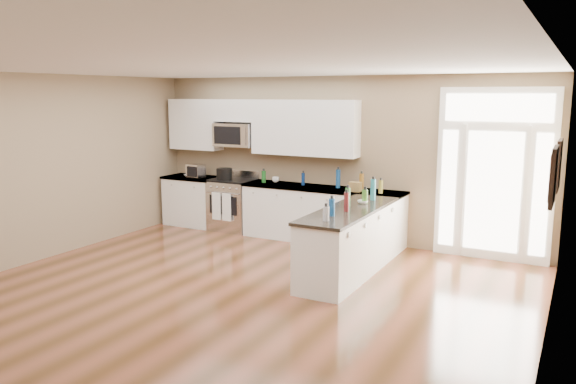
# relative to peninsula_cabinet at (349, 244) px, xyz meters

# --- Properties ---
(ground) EXTENTS (8.00, 8.00, 0.00)m
(ground) POSITION_rel_peninsula_cabinet_xyz_m (-0.93, -2.24, -0.43)
(ground) COLOR #492C14
(room_shell) EXTENTS (8.00, 8.00, 8.00)m
(room_shell) POSITION_rel_peninsula_cabinet_xyz_m (-0.93, -2.24, 1.27)
(room_shell) COLOR #8A7557
(room_shell) RESTS_ON ground
(back_cabinet_left) EXTENTS (1.10, 0.66, 0.94)m
(back_cabinet_left) POSITION_rel_peninsula_cabinet_xyz_m (-3.80, 1.45, 0.00)
(back_cabinet_left) COLOR white
(back_cabinet_left) RESTS_ON ground
(back_cabinet_right) EXTENTS (2.85, 0.66, 0.94)m
(back_cabinet_right) POSITION_rel_peninsula_cabinet_xyz_m (-1.08, 1.45, 0.00)
(back_cabinet_right) COLOR white
(back_cabinet_right) RESTS_ON ground
(peninsula_cabinet) EXTENTS (0.69, 2.32, 0.94)m
(peninsula_cabinet) POSITION_rel_peninsula_cabinet_xyz_m (0.00, 0.00, 0.00)
(peninsula_cabinet) COLOR white
(peninsula_cabinet) RESTS_ON ground
(upper_cabinet_left) EXTENTS (1.04, 0.33, 0.95)m
(upper_cabinet_left) POSITION_rel_peninsula_cabinet_xyz_m (-3.81, 1.59, 1.49)
(upper_cabinet_left) COLOR white
(upper_cabinet_left) RESTS_ON room_shell
(upper_cabinet_right) EXTENTS (1.94, 0.33, 0.95)m
(upper_cabinet_right) POSITION_rel_peninsula_cabinet_xyz_m (-1.50, 1.59, 1.49)
(upper_cabinet_right) COLOR white
(upper_cabinet_right) RESTS_ON room_shell
(upper_cabinet_short) EXTENTS (0.82, 0.33, 0.40)m
(upper_cabinet_short) POSITION_rel_peninsula_cabinet_xyz_m (-2.88, 1.59, 1.77)
(upper_cabinet_short) COLOR white
(upper_cabinet_short) RESTS_ON room_shell
(microwave) EXTENTS (0.78, 0.41, 0.42)m
(microwave) POSITION_rel_peninsula_cabinet_xyz_m (-2.88, 1.56, 1.33)
(microwave) COLOR silver
(microwave) RESTS_ON room_shell
(entry_door) EXTENTS (1.70, 0.10, 2.60)m
(entry_door) POSITION_rel_peninsula_cabinet_xyz_m (1.62, 1.71, 0.87)
(entry_door) COLOR white
(entry_door) RESTS_ON ground
(wall_art_near) EXTENTS (0.05, 0.58, 0.58)m
(wall_art_near) POSITION_rel_peninsula_cabinet_xyz_m (2.54, -0.04, 1.27)
(wall_art_near) COLOR black
(wall_art_near) RESTS_ON room_shell
(wall_art_far) EXTENTS (0.05, 0.58, 0.58)m
(wall_art_far) POSITION_rel_peninsula_cabinet_xyz_m (2.54, -1.04, 1.27)
(wall_art_far) COLOR black
(wall_art_far) RESTS_ON room_shell
(kitchen_range) EXTENTS (0.78, 0.69, 1.08)m
(kitchen_range) POSITION_rel_peninsula_cabinet_xyz_m (-2.89, 1.45, 0.04)
(kitchen_range) COLOR silver
(kitchen_range) RESTS_ON ground
(stockpot) EXTENTS (0.34, 0.34, 0.22)m
(stockpot) POSITION_rel_peninsula_cabinet_xyz_m (-2.99, 1.33, 0.63)
(stockpot) COLOR black
(stockpot) RESTS_ON kitchen_range
(toaster_oven) EXTENTS (0.32, 0.26, 0.26)m
(toaster_oven) POSITION_rel_peninsula_cabinet_xyz_m (-3.66, 1.37, 0.63)
(toaster_oven) COLOR silver
(toaster_oven) RESTS_ON back_cabinet_left
(cardboard_box) EXTENTS (0.19, 0.15, 0.15)m
(cardboard_box) POSITION_rel_peninsula_cabinet_xyz_m (-0.44, 1.32, 0.58)
(cardboard_box) COLOR brown
(cardboard_box) RESTS_ON back_cabinet_right
(bowl_left) EXTENTS (0.24, 0.24, 0.05)m
(bowl_left) POSITION_rel_peninsula_cabinet_xyz_m (-3.81, 1.36, 0.53)
(bowl_left) COLOR white
(bowl_left) RESTS_ON back_cabinet_left
(bowl_peninsula) EXTENTS (0.20, 0.20, 0.05)m
(bowl_peninsula) POSITION_rel_peninsula_cabinet_xyz_m (0.03, 0.43, 0.53)
(bowl_peninsula) COLOR white
(bowl_peninsula) RESTS_ON peninsula_cabinet
(cup_counter) EXTENTS (0.16, 0.16, 0.10)m
(cup_counter) POSITION_rel_peninsula_cabinet_xyz_m (-2.05, 1.57, 0.55)
(cup_counter) COLOR white
(cup_counter) RESTS_ON back_cabinet_right
(counter_bottles) EXTENTS (2.37, 2.44, 0.31)m
(counter_bottles) POSITION_rel_peninsula_cabinet_xyz_m (-0.38, 0.63, 0.63)
(counter_bottles) COLOR #19591E
(counter_bottles) RESTS_ON back_cabinet_right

